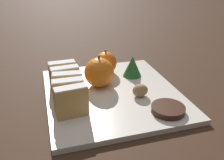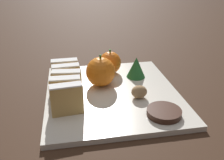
{
  "view_description": "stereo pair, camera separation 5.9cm",
  "coord_description": "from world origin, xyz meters",
  "px_view_note": "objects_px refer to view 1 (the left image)",
  "views": [
    {
      "loc": [
        -0.15,
        -0.51,
        0.3
      ],
      "look_at": [
        0.0,
        0.0,
        0.04
      ],
      "focal_mm": 40.0,
      "sensor_mm": 36.0,
      "label": 1
    },
    {
      "loc": [
        -0.09,
        -0.52,
        0.3
      ],
      "look_at": [
        0.0,
        0.0,
        0.04
      ],
      "focal_mm": 40.0,
      "sensor_mm": 36.0,
      "label": 2
    }
  ],
  "objects_px": {
    "orange_near": "(99,72)",
    "walnut": "(140,90)",
    "orange_far": "(106,63)",
    "chocolate_cookie": "(168,109)"
  },
  "relations": [
    {
      "from": "orange_near",
      "to": "walnut",
      "type": "xyz_separation_m",
      "value": [
        0.08,
        -0.08,
        -0.02
      ]
    },
    {
      "from": "orange_near",
      "to": "orange_far",
      "type": "bearing_deg",
      "value": 63.28
    },
    {
      "from": "orange_near",
      "to": "orange_far",
      "type": "height_order",
      "value": "orange_near"
    },
    {
      "from": "orange_near",
      "to": "chocolate_cookie",
      "type": "relative_size",
      "value": 1.14
    },
    {
      "from": "orange_far",
      "to": "orange_near",
      "type": "bearing_deg",
      "value": -116.72
    },
    {
      "from": "orange_far",
      "to": "chocolate_cookie",
      "type": "bearing_deg",
      "value": -72.14
    },
    {
      "from": "orange_far",
      "to": "chocolate_cookie",
      "type": "xyz_separation_m",
      "value": [
        0.07,
        -0.23,
        -0.02
      ]
    },
    {
      "from": "orange_far",
      "to": "walnut",
      "type": "xyz_separation_m",
      "value": [
        0.04,
        -0.15,
        -0.02
      ]
    },
    {
      "from": "orange_near",
      "to": "orange_far",
      "type": "xyz_separation_m",
      "value": [
        0.04,
        0.07,
        -0.01
      ]
    },
    {
      "from": "orange_near",
      "to": "chocolate_cookie",
      "type": "distance_m",
      "value": 0.19
    }
  ]
}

